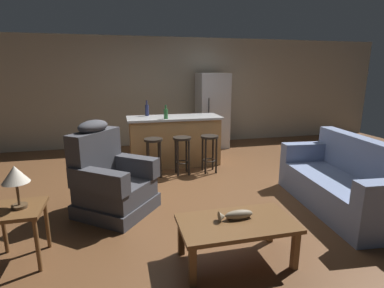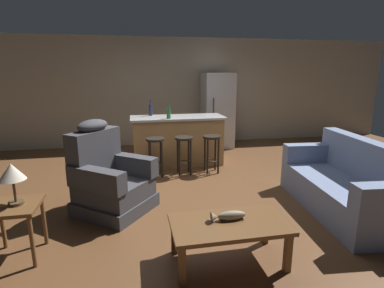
# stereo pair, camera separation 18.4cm
# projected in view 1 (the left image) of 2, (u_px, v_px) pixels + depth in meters

# --- Properties ---
(ground_plane) EXTENTS (12.00, 12.00, 0.00)m
(ground_plane) POSITION_uv_depth(u_px,v_px,m) (191.00, 189.00, 4.71)
(ground_plane) COLOR brown
(back_wall) EXTENTS (12.00, 0.05, 2.60)m
(back_wall) POSITION_uv_depth(u_px,v_px,m) (161.00, 92.00, 7.36)
(back_wall) COLOR #A89E89
(back_wall) RESTS_ON ground_plane
(coffee_table) EXTENTS (1.10, 0.60, 0.42)m
(coffee_table) POSITION_uv_depth(u_px,v_px,m) (237.00, 227.00, 2.84)
(coffee_table) COLOR brown
(coffee_table) RESTS_ON ground_plane
(fish_figurine) EXTENTS (0.34, 0.10, 0.10)m
(fish_figurine) POSITION_uv_depth(u_px,v_px,m) (236.00, 215.00, 2.86)
(fish_figurine) COLOR #4C3823
(fish_figurine) RESTS_ON coffee_table
(couch) EXTENTS (1.01, 1.97, 0.94)m
(couch) POSITION_uv_depth(u_px,v_px,m) (345.00, 184.00, 4.00)
(couch) COLOR #707FA3
(couch) RESTS_ON ground_plane
(recliner_near_lamp) EXTENTS (1.18, 1.18, 1.20)m
(recliner_near_lamp) POSITION_uv_depth(u_px,v_px,m) (110.00, 181.00, 3.88)
(recliner_near_lamp) COLOR #3D3D42
(recliner_near_lamp) RESTS_ON ground_plane
(end_table) EXTENTS (0.48, 0.48, 0.56)m
(end_table) POSITION_uv_depth(u_px,v_px,m) (17.00, 218.00, 2.81)
(end_table) COLOR brown
(end_table) RESTS_ON ground_plane
(table_lamp) EXTENTS (0.24, 0.24, 0.41)m
(table_lamp) POSITION_uv_depth(u_px,v_px,m) (15.00, 176.00, 2.73)
(table_lamp) COLOR #4C3823
(table_lamp) RESTS_ON end_table
(kitchen_island) EXTENTS (1.80, 0.70, 0.95)m
(kitchen_island) POSITION_uv_depth(u_px,v_px,m) (175.00, 140.00, 5.88)
(kitchen_island) COLOR #AD7F4C
(kitchen_island) RESTS_ON ground_plane
(bar_stool_left) EXTENTS (0.32, 0.32, 0.68)m
(bar_stool_left) POSITION_uv_depth(u_px,v_px,m) (154.00, 150.00, 5.17)
(bar_stool_left) COLOR black
(bar_stool_left) RESTS_ON ground_plane
(bar_stool_middle) EXTENTS (0.32, 0.32, 0.68)m
(bar_stool_middle) POSITION_uv_depth(u_px,v_px,m) (182.00, 149.00, 5.29)
(bar_stool_middle) COLOR black
(bar_stool_middle) RESTS_ON ground_plane
(bar_stool_right) EXTENTS (0.32, 0.32, 0.68)m
(bar_stool_right) POSITION_uv_depth(u_px,v_px,m) (209.00, 147.00, 5.40)
(bar_stool_right) COLOR black
(bar_stool_right) RESTS_ON ground_plane
(refrigerator) EXTENTS (0.70, 0.69, 1.76)m
(refrigerator) POSITION_uv_depth(u_px,v_px,m) (212.00, 111.00, 7.18)
(refrigerator) COLOR #B7B7BC
(refrigerator) RESTS_ON ground_plane
(bottle_tall_green) EXTENTS (0.07, 0.07, 0.31)m
(bottle_tall_green) POSITION_uv_depth(u_px,v_px,m) (147.00, 110.00, 5.85)
(bottle_tall_green) COLOR #23284C
(bottle_tall_green) RESTS_ON kitchen_island
(bottle_short_amber) EXTENTS (0.08, 0.08, 0.25)m
(bottle_short_amber) POSITION_uv_depth(u_px,v_px,m) (166.00, 114.00, 5.48)
(bottle_short_amber) COLOR #2D6B38
(bottle_short_amber) RESTS_ON kitchen_island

